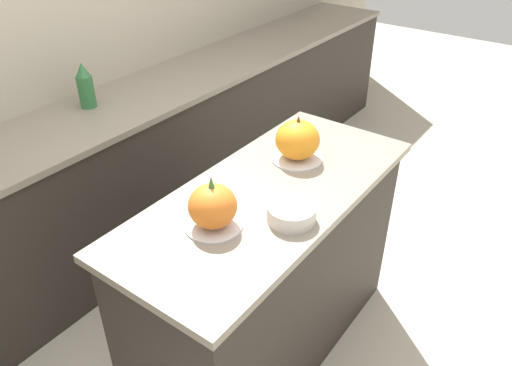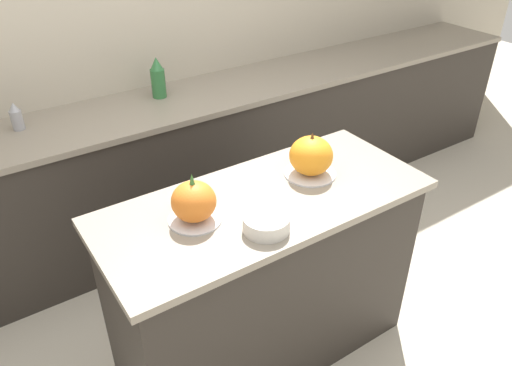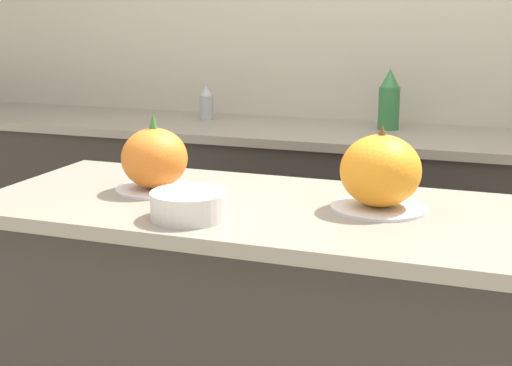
{
  "view_description": "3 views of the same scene",
  "coord_description": "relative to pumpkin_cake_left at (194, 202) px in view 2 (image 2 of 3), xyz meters",
  "views": [
    {
      "loc": [
        -1.4,
        -0.96,
        2.06
      ],
      "look_at": [
        -0.04,
        0.05,
        0.98
      ],
      "focal_mm": 35.0,
      "sensor_mm": 36.0,
      "label": 1
    },
    {
      "loc": [
        -1.0,
        -1.43,
        2.12
      ],
      "look_at": [
        -0.03,
        0.02,
        1.02
      ],
      "focal_mm": 35.0,
      "sensor_mm": 36.0,
      "label": 2
    },
    {
      "loc": [
        0.57,
        -1.63,
        1.41
      ],
      "look_at": [
        -0.03,
        0.04,
        0.98
      ],
      "focal_mm": 50.0,
      "sensor_mm": 36.0,
      "label": 3
    }
  ],
  "objects": [
    {
      "name": "mixing_bowl",
      "position": [
        0.2,
        -0.21,
        -0.05
      ],
      "size": [
        0.18,
        0.18,
        0.06
      ],
      "color": "beige",
      "rests_on": "kitchen_island"
    },
    {
      "name": "bottle_tall",
      "position": [
        0.41,
        1.25,
        0.03
      ],
      "size": [
        0.09,
        0.09,
        0.25
      ],
      "color": "#2D6B38",
      "rests_on": "back_counter"
    },
    {
      "name": "ground_plane",
      "position": [
        0.32,
        -0.03,
        -1.02
      ],
      "size": [
        12.0,
        12.0,
        0.0
      ],
      "primitive_type": "plane",
      "color": "#BCB29E"
    },
    {
      "name": "pumpkin_cake_right",
      "position": [
        0.6,
        0.02,
        0.01
      ],
      "size": [
        0.24,
        0.24,
        0.21
      ],
      "color": "silver",
      "rests_on": "kitchen_island"
    },
    {
      "name": "back_counter",
      "position": [
        0.32,
        1.15,
        -0.55
      ],
      "size": [
        6.0,
        0.6,
        0.94
      ],
      "color": "#2D2823",
      "rests_on": "ground_plane"
    },
    {
      "name": "wall_back",
      "position": [
        0.32,
        1.48,
        0.23
      ],
      "size": [
        8.0,
        0.06,
        2.5
      ],
      "color": "#B2A893",
      "rests_on": "ground_plane"
    },
    {
      "name": "pumpkin_cake_left",
      "position": [
        0.0,
        0.0,
        0.0
      ],
      "size": [
        0.21,
        0.21,
        0.22
      ],
      "color": "silver",
      "rests_on": "kitchen_island"
    },
    {
      "name": "bottle_short",
      "position": [
        -0.4,
        1.26,
        -0.01
      ],
      "size": [
        0.06,
        0.06,
        0.15
      ],
      "color": "#99999E",
      "rests_on": "back_counter"
    },
    {
      "name": "kitchen_island",
      "position": [
        0.32,
        -0.03,
        -0.55
      ],
      "size": [
        1.45,
        0.63,
        0.94
      ],
      "color": "#2D2823",
      "rests_on": "ground_plane"
    }
  ]
}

